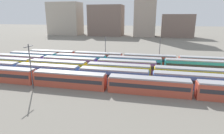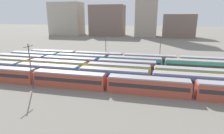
% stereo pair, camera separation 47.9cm
% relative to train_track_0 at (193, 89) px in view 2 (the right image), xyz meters
% --- Properties ---
extents(ground_plane, '(600.00, 600.00, 0.00)m').
position_rel_train_track_0_xyz_m(ground_plane, '(-44.57, 13.00, -1.90)').
color(ground_plane, slate).
extents(train_track_0, '(112.50, 3.06, 3.75)m').
position_rel_train_track_0_xyz_m(train_track_0, '(0.00, 0.00, 0.00)').
color(train_track_0, '#BC4C38').
rests_on(train_track_0, ground_plane).
extents(train_track_1, '(74.70, 3.06, 3.75)m').
position_rel_train_track_0_xyz_m(train_track_1, '(-27.98, 5.20, 0.00)').
color(train_track_1, '#4C70BC').
rests_on(train_track_1, ground_plane).
extents(train_track_2, '(93.60, 3.06, 3.75)m').
position_rel_train_track_0_xyz_m(train_track_2, '(-18.23, 10.40, 0.00)').
color(train_track_2, yellow).
rests_on(train_track_2, ground_plane).
extents(train_track_3, '(55.80, 3.06, 3.75)m').
position_rel_train_track_0_xyz_m(train_track_3, '(-35.61, 15.60, -0.00)').
color(train_track_3, '#6B429E').
rests_on(train_track_3, ground_plane).
extents(train_track_4, '(112.50, 3.06, 3.75)m').
position_rel_train_track_0_xyz_m(train_track_4, '(-5.52, 20.80, 0.00)').
color(train_track_4, teal).
rests_on(train_track_4, ground_plane).
extents(train_track_5, '(112.50, 3.06, 3.75)m').
position_rel_train_track_0_xyz_m(train_track_5, '(-0.65, 26.00, 0.00)').
color(train_track_5, '#BC4C38').
rests_on(train_track_5, ground_plane).
extents(catenary_pole_1, '(0.24, 3.20, 9.65)m').
position_rel_train_track_0_xyz_m(catenary_pole_1, '(-6.68, 28.87, 3.47)').
color(catenary_pole_1, '#4C4C51').
rests_on(catenary_pole_1, ground_plane).
extents(catenary_pole_2, '(0.24, 3.20, 10.72)m').
position_rel_train_track_0_xyz_m(catenary_pole_2, '(-36.58, -2.94, 4.01)').
color(catenary_pole_2, '#4C4C51').
rests_on(catenary_pole_2, ground_plane).
extents(catenary_pole_3, '(0.24, 3.20, 9.37)m').
position_rel_train_track_0_xyz_m(catenary_pole_3, '(-26.89, 29.00, 3.32)').
color(catenary_pole_3, '#4C4C51').
rests_on(catenary_pole_3, ground_plane).
extents(distant_building_0, '(28.90, 17.73, 28.91)m').
position_rel_train_track_0_xyz_m(distant_building_0, '(-90.12, 125.12, 12.55)').
color(distant_building_0, '#B2A899').
rests_on(distant_building_0, ground_plane).
extents(distant_building_1, '(29.19, 19.16, 26.07)m').
position_rel_train_track_0_xyz_m(distant_building_1, '(-51.04, 125.12, 11.13)').
color(distant_building_1, '#7A665B').
rests_on(distant_building_1, ground_plane).
extents(distant_building_2, '(17.62, 16.10, 51.25)m').
position_rel_train_track_0_xyz_m(distant_building_2, '(-17.35, 125.12, 23.72)').
color(distant_building_2, '#A89989').
rests_on(distant_building_2, ground_plane).
extents(distant_building_3, '(25.05, 13.86, 18.35)m').
position_rel_train_track_0_xyz_m(distant_building_3, '(8.98, 125.12, 7.27)').
color(distant_building_3, '#7A665B').
rests_on(distant_building_3, ground_plane).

